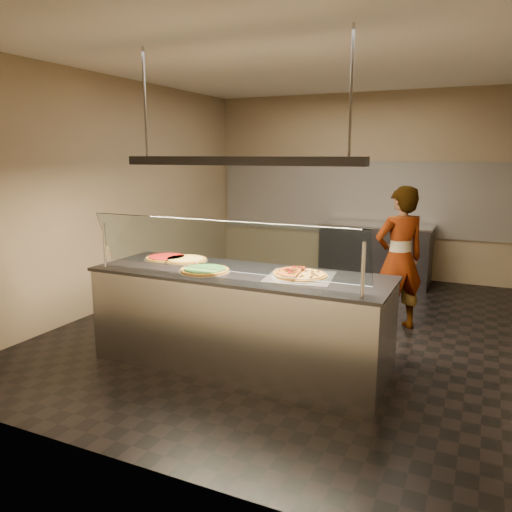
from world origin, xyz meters
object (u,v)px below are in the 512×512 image
at_px(pizza_cheese, 186,259).
at_px(prep_table, 376,253).
at_px(half_pizza_sausage, 313,276).
at_px(heat_lamp_housing, 239,161).
at_px(sneeze_guard, 221,247).
at_px(pizza_tomato, 167,257).
at_px(pizza_spatula, 201,262).
at_px(pizza_spinach, 205,270).
at_px(perforated_tray, 300,276).
at_px(serving_counter, 240,319).
at_px(worker, 399,259).
at_px(half_pizza_pepperoni, 288,272).

xyz_separation_m(pizza_cheese, prep_table, (1.23, 3.62, -0.48)).
distance_m(half_pizza_sausage, pizza_cheese, 1.44).
bearing_deg(prep_table, heat_lamp_housing, -97.44).
height_order(sneeze_guard, half_pizza_sausage, sneeze_guard).
distance_m(half_pizza_sausage, pizza_tomato, 1.67).
height_order(half_pizza_sausage, pizza_cheese, half_pizza_sausage).
xyz_separation_m(pizza_tomato, pizza_spatula, (0.49, -0.12, 0.01)).
bearing_deg(pizza_spatula, heat_lamp_housing, -10.83).
xyz_separation_m(pizza_spinach, heat_lamp_housing, (0.30, 0.13, 1.00)).
distance_m(perforated_tray, half_pizza_sausage, 0.12).
bearing_deg(heat_lamp_housing, sneeze_guard, -90.00).
xyz_separation_m(sneeze_guard, perforated_tray, (0.58, 0.39, -0.29)).
bearing_deg(serving_counter, prep_table, 82.56).
bearing_deg(perforated_tray, sneeze_guard, -146.31).
relative_size(pizza_spatula, heat_lamp_housing, 0.12).
relative_size(worker, heat_lamp_housing, 0.72).
bearing_deg(perforated_tray, half_pizza_pepperoni, 179.37).
bearing_deg(worker, perforated_tray, 30.99).
relative_size(sneeze_guard, pizza_tomato, 5.63).
distance_m(serving_counter, heat_lamp_housing, 1.48).
height_order(pizza_cheese, worker, worker).
distance_m(half_pizza_pepperoni, heat_lamp_housing, 1.09).
height_order(sneeze_guard, pizza_tomato, sneeze_guard).
height_order(sneeze_guard, half_pizza_pepperoni, sneeze_guard).
xyz_separation_m(pizza_spinach, pizza_tomato, (-0.66, 0.34, -0.00)).
height_order(serving_counter, half_pizza_pepperoni, half_pizza_pepperoni).
bearing_deg(prep_table, half_pizza_sausage, -86.95).
bearing_deg(pizza_spatula, pizza_spinach, -51.15).
xyz_separation_m(perforated_tray, pizza_spatula, (-1.06, 0.05, 0.02)).
bearing_deg(perforated_tray, prep_table, 91.25).
xyz_separation_m(pizza_cheese, heat_lamp_housing, (0.73, -0.21, 1.01)).
relative_size(serving_counter, perforated_tray, 4.31).
xyz_separation_m(pizza_cheese, pizza_spatula, (0.25, -0.12, 0.01)).
xyz_separation_m(perforated_tray, pizza_spinach, (-0.88, -0.17, 0.01)).
relative_size(half_pizza_sausage, worker, 0.31).
height_order(pizza_spinach, pizza_spatula, pizza_spatula).
distance_m(pizza_tomato, worker, 2.62).
height_order(pizza_spinach, worker, worker).
bearing_deg(heat_lamp_housing, half_pizza_pepperoni, 5.75).
relative_size(pizza_spatula, worker, 0.16).
height_order(half_pizza_pepperoni, worker, worker).
bearing_deg(heat_lamp_housing, pizza_cheese, 163.60).
distance_m(pizza_spinach, heat_lamp_housing, 1.06).
relative_size(half_pizza_pepperoni, pizza_spatula, 1.88).
relative_size(serving_counter, prep_table, 1.65).
bearing_deg(pizza_tomato, prep_table, 67.98).
bearing_deg(worker, pizza_spinach, 11.98).
distance_m(pizza_tomato, heat_lamp_housing, 1.41).
bearing_deg(sneeze_guard, worker, 59.96).
bearing_deg(serving_counter, pizza_spinach, -156.87).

